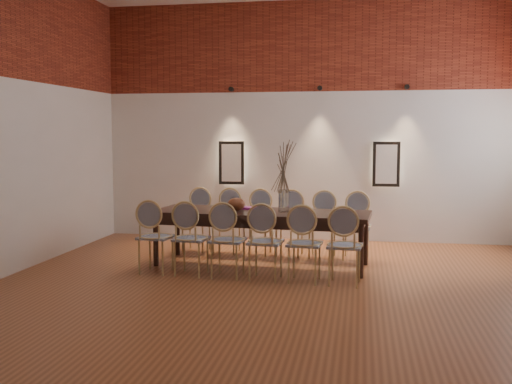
% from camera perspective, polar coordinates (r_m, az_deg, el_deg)
% --- Properties ---
extents(floor, '(7.00, 7.00, 0.02)m').
position_cam_1_polar(floor, '(6.91, 2.23, -9.60)').
color(floor, '#94532C').
rests_on(floor, ground).
extents(wall_back, '(7.00, 0.10, 4.00)m').
position_cam_1_polar(wall_back, '(10.20, 4.99, 6.69)').
color(wall_back, silver).
rests_on(wall_back, ground).
extents(wall_front, '(7.00, 0.10, 4.00)m').
position_cam_1_polar(wall_front, '(3.19, -6.39, 9.15)').
color(wall_front, silver).
rests_on(wall_front, ground).
extents(brick_band_back, '(7.00, 0.02, 1.50)m').
position_cam_1_polar(brick_band_back, '(10.23, 5.02, 13.71)').
color(brick_band_back, maroon).
rests_on(brick_band_back, ground).
extents(niche_left, '(0.36, 0.06, 0.66)m').
position_cam_1_polar(niche_left, '(10.31, -2.31, 2.80)').
color(niche_left, '#FFEAC6').
rests_on(niche_left, wall_back).
extents(niche_right, '(0.36, 0.06, 0.66)m').
position_cam_1_polar(niche_right, '(10.08, 12.30, 2.61)').
color(niche_right, '#FFEAC6').
rests_on(niche_right, wall_back).
extents(spot_fixture_left, '(0.08, 0.10, 0.08)m').
position_cam_1_polar(spot_fixture_left, '(10.29, -2.38, 9.76)').
color(spot_fixture_left, black).
rests_on(spot_fixture_left, wall_back).
extents(spot_fixture_mid, '(0.08, 0.10, 0.08)m').
position_cam_1_polar(spot_fixture_mid, '(10.08, 6.10, 9.82)').
color(spot_fixture_mid, black).
rests_on(spot_fixture_mid, wall_back).
extents(spot_fixture_right, '(0.08, 0.10, 0.08)m').
position_cam_1_polar(spot_fixture_right, '(10.08, 14.18, 9.68)').
color(spot_fixture_right, black).
rests_on(spot_fixture_right, wall_back).
extents(dining_table, '(2.99, 1.17, 0.75)m').
position_cam_1_polar(dining_table, '(8.19, 0.49, -4.44)').
color(dining_table, black).
rests_on(dining_table, floor).
extents(chair_near_a, '(0.47, 0.47, 0.94)m').
position_cam_1_polar(chair_near_a, '(7.86, -9.52, -4.23)').
color(chair_near_a, tan).
rests_on(chair_near_a, floor).
extents(chair_near_b, '(0.47, 0.47, 0.94)m').
position_cam_1_polar(chair_near_b, '(7.68, -6.19, -4.42)').
color(chair_near_b, tan).
rests_on(chair_near_b, floor).
extents(chair_near_c, '(0.47, 0.47, 0.94)m').
position_cam_1_polar(chair_near_c, '(7.52, -2.71, -4.60)').
color(chair_near_c, tan).
rests_on(chair_near_c, floor).
extents(chair_near_d, '(0.47, 0.47, 0.94)m').
position_cam_1_polar(chair_near_d, '(7.40, 0.91, -4.77)').
color(chair_near_d, tan).
rests_on(chair_near_d, floor).
extents(chair_near_e, '(0.47, 0.47, 0.94)m').
position_cam_1_polar(chair_near_e, '(7.30, 4.64, -4.93)').
color(chair_near_e, tan).
rests_on(chair_near_e, floor).
extents(chair_near_f, '(0.47, 0.47, 0.94)m').
position_cam_1_polar(chair_near_f, '(7.23, 8.46, -5.07)').
color(chair_near_f, tan).
rests_on(chair_near_f, floor).
extents(chair_far_a, '(0.47, 0.47, 0.94)m').
position_cam_1_polar(chair_far_a, '(9.24, -5.73, -2.72)').
color(chair_far_a, tan).
rests_on(chair_far_a, floor).
extents(chair_far_b, '(0.47, 0.47, 0.94)m').
position_cam_1_polar(chair_far_b, '(9.08, -2.84, -2.84)').
color(chair_far_b, tan).
rests_on(chair_far_b, floor).
extents(chair_far_c, '(0.47, 0.47, 0.94)m').
position_cam_1_polar(chair_far_c, '(8.95, 0.14, -2.96)').
color(chair_far_c, tan).
rests_on(chair_far_c, floor).
extents(chair_far_d, '(0.47, 0.47, 0.94)m').
position_cam_1_polar(chair_far_d, '(8.84, 3.20, -3.08)').
color(chair_far_d, tan).
rests_on(chair_far_d, floor).
extents(chair_far_e, '(0.47, 0.47, 0.94)m').
position_cam_1_polar(chair_far_e, '(8.76, 6.33, -3.18)').
color(chair_far_e, tan).
rests_on(chair_far_e, floor).
extents(chair_far_f, '(0.47, 0.47, 0.94)m').
position_cam_1_polar(chair_far_f, '(8.70, 9.51, -3.28)').
color(chair_far_f, tan).
rests_on(chair_far_f, floor).
extents(vase, '(0.14, 0.14, 0.30)m').
position_cam_1_polar(vase, '(8.04, 2.64, -0.84)').
color(vase, silver).
rests_on(vase, dining_table).
extents(dried_branches, '(0.50, 0.50, 0.70)m').
position_cam_1_polar(dried_branches, '(8.01, 2.66, 2.36)').
color(dried_branches, brown).
rests_on(dried_branches, vase).
extents(bowl, '(0.24, 0.24, 0.18)m').
position_cam_1_polar(bowl, '(8.16, -1.90, -1.17)').
color(bowl, brown).
rests_on(bowl, dining_table).
extents(book, '(0.27, 0.20, 0.03)m').
position_cam_1_polar(book, '(8.37, -0.92, -1.52)').
color(book, '#99288D').
rests_on(book, dining_table).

